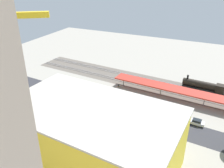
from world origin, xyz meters
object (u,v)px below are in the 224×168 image
(locomotive, at_px, (205,87))
(street_tree_1, at_px, (56,94))
(parked_car_5, at_px, (81,94))
(construction_building, at_px, (92,138))
(parked_car_1, at_px, (170,116))
(traffic_light, at_px, (119,91))
(street_tree_2, at_px, (56,90))
(parked_car_2, at_px, (145,110))
(parked_car_3, at_px, (120,103))
(parked_car_0, at_px, (197,122))
(parked_car_4, at_px, (98,99))
(platform_canopy_near, at_px, (182,91))
(box_truck_0, at_px, (85,112))

(locomotive, xyz_separation_m, street_tree_1, (43.60, 32.86, 2.91))
(parked_car_5, relative_size, construction_building, 0.13)
(parked_car_1, height_order, traffic_light, traffic_light)
(parked_car_1, relative_size, street_tree_2, 0.52)
(parked_car_1, bearing_deg, parked_car_2, -1.95)
(parked_car_3, distance_m, street_tree_1, 21.48)
(street_tree_2, bearing_deg, parked_car_0, -169.36)
(street_tree_1, bearing_deg, parked_car_4, -140.48)
(platform_canopy_near, height_order, parked_car_2, platform_canopy_near)
(parked_car_4, bearing_deg, parked_car_3, -175.19)
(parked_car_3, distance_m, parked_car_5, 15.63)
(parked_car_4, height_order, box_truck_0, box_truck_0)
(parked_car_2, height_order, box_truck_0, box_truck_0)
(platform_canopy_near, distance_m, parked_car_2, 15.76)
(parked_car_1, relative_size, parked_car_4, 0.96)
(parked_car_2, height_order, traffic_light, traffic_light)
(parked_car_1, relative_size, construction_building, 0.12)
(parked_car_4, xyz_separation_m, street_tree_1, (10.77, 8.88, 3.89))
(parked_car_3, relative_size, street_tree_1, 0.63)
(parked_car_3, distance_m, box_truck_0, 13.00)
(parked_car_5, height_order, box_truck_0, box_truck_0)
(parked_car_2, xyz_separation_m, parked_car_5, (24.54, -0.01, -0.00))
(traffic_light, bearing_deg, parked_car_1, 175.40)
(platform_canopy_near, bearing_deg, parked_car_5, 20.55)
(street_tree_1, distance_m, street_tree_2, 1.44)
(parked_car_4, relative_size, street_tree_1, 0.64)
(locomotive, height_order, parked_car_0, locomotive)
(traffic_light, bearing_deg, construction_building, 101.83)
(parked_car_0, distance_m, parked_car_2, 15.89)
(parked_car_5, xyz_separation_m, construction_building, (-20.37, 26.88, 6.63))
(parked_car_4, xyz_separation_m, parked_car_5, (7.58, -0.60, -0.06))
(parked_car_1, relative_size, traffic_light, 0.62)
(locomotive, xyz_separation_m, traffic_light, (25.92, 22.20, 2.95))
(platform_canopy_near, height_order, parked_car_4, platform_canopy_near)
(parked_car_0, distance_m, box_truck_0, 33.60)
(parked_car_1, xyz_separation_m, construction_building, (12.27, 26.59, 6.60))
(parked_car_0, xyz_separation_m, parked_car_4, (32.85, 0.27, 0.05))
(parked_car_1, height_order, parked_car_3, parked_car_1)
(locomotive, bearing_deg, box_truck_0, 46.92)
(construction_building, bearing_deg, parked_car_3, -75.64)
(locomotive, distance_m, traffic_light, 34.25)
(parked_car_1, height_order, parked_car_4, parked_car_4)
(parked_car_1, height_order, street_tree_2, street_tree_2)
(construction_building, xyz_separation_m, traffic_light, (5.88, -28.05, -2.64))
(construction_building, distance_m, traffic_light, 28.78)
(platform_canopy_near, relative_size, box_truck_0, 4.91)
(parked_car_0, bearing_deg, box_truck_0, 18.07)
(locomotive, distance_m, parked_car_4, 40.66)
(construction_building, height_order, street_tree_1, construction_building)
(platform_canopy_near, distance_m, street_tree_2, 42.84)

